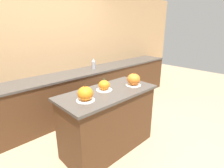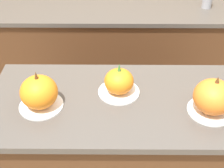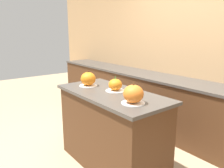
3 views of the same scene
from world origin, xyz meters
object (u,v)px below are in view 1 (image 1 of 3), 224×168
(pumpkin_cake_left, at_px, (85,94))
(pumpkin_cake_right, at_px, (134,80))
(bottle_tall, at_px, (94,64))
(pumpkin_cake_center, at_px, (104,86))

(pumpkin_cake_left, height_order, pumpkin_cake_right, same)
(pumpkin_cake_left, bearing_deg, bottle_tall, 48.77)
(pumpkin_cake_left, relative_size, bottle_tall, 0.98)
(pumpkin_cake_right, height_order, bottle_tall, pumpkin_cake_right)
(pumpkin_cake_center, height_order, pumpkin_cake_right, pumpkin_cake_right)
(pumpkin_cake_left, bearing_deg, pumpkin_cake_right, -2.26)
(pumpkin_cake_left, xyz_separation_m, pumpkin_cake_right, (0.84, -0.03, 0.00))
(pumpkin_cake_center, bearing_deg, bottle_tall, 57.82)
(pumpkin_cake_right, bearing_deg, pumpkin_cake_center, 161.90)
(pumpkin_cake_left, bearing_deg, pumpkin_cake_center, 16.16)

